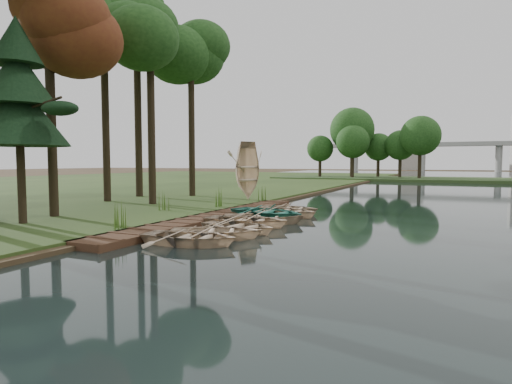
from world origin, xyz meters
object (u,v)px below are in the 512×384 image
at_px(boardwalk, 214,217).
at_px(stored_rowboat, 247,194).
at_px(pine_tree, 18,94).
at_px(rowboat_2, 239,224).
at_px(rowboat_1, 216,230).
at_px(rowboat_0, 190,235).

distance_m(boardwalk, stored_rowboat, 8.10).
xyz_separation_m(stored_rowboat, pine_tree, (-3.46, -13.62, 4.77)).
bearing_deg(stored_rowboat, boardwalk, -133.90).
bearing_deg(boardwalk, rowboat_2, -45.69).
distance_m(rowboat_2, pine_tree, 10.18).
bearing_deg(rowboat_2, rowboat_1, -173.76).
bearing_deg(pine_tree, rowboat_0, 0.73).
height_order(rowboat_0, stored_rowboat, stored_rowboat).
bearing_deg(stored_rowboat, pine_tree, -162.97).
height_order(stored_rowboat, pine_tree, pine_tree).
distance_m(rowboat_0, rowboat_1, 1.32).
bearing_deg(rowboat_2, stored_rowboat, 33.58).
xyz_separation_m(rowboat_1, rowboat_2, (0.08, 1.57, -0.01)).
bearing_deg(rowboat_0, stored_rowboat, 12.08).
bearing_deg(rowboat_1, boardwalk, 7.70).
xyz_separation_m(rowboat_0, rowboat_1, (0.27, 1.29, 0.00)).
distance_m(rowboat_2, stored_rowboat, 11.71).
xyz_separation_m(rowboat_1, pine_tree, (-8.23, -1.39, 5.08)).
xyz_separation_m(boardwalk, pine_tree, (-5.53, -5.80, 5.31)).
xyz_separation_m(rowboat_2, pine_tree, (-8.30, -2.96, 5.09)).
relative_size(rowboat_1, stored_rowboat, 0.85).
distance_m(boardwalk, rowboat_1, 5.18).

